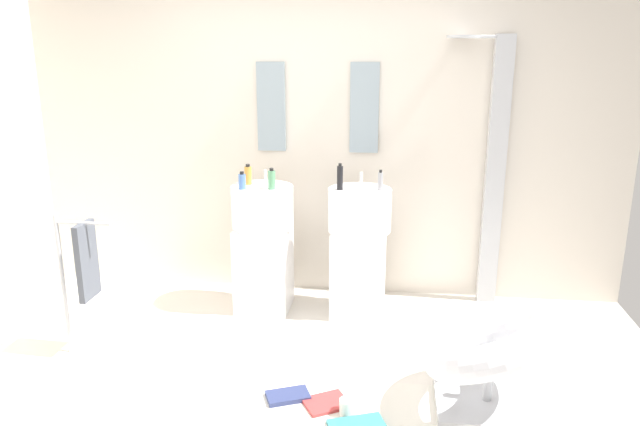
# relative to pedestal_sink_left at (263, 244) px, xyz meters

# --- Properties ---
(ground_plane) EXTENTS (4.80, 3.60, 0.04)m
(ground_plane) POSITION_rel_pedestal_sink_left_xyz_m (0.36, -1.18, -0.54)
(ground_plane) COLOR silver
(rear_partition) EXTENTS (4.80, 0.10, 2.60)m
(rear_partition) POSITION_rel_pedestal_sink_left_xyz_m (0.36, 0.47, 0.78)
(rear_partition) COLOR beige
(rear_partition) RESTS_ON ground_plane
(pedestal_sink_left) EXTENTS (0.46, 0.46, 1.07)m
(pedestal_sink_left) POSITION_rel_pedestal_sink_left_xyz_m (0.00, 0.00, 0.00)
(pedestal_sink_left) COLOR white
(pedestal_sink_left) RESTS_ON ground_plane
(pedestal_sink_right) EXTENTS (0.46, 0.46, 1.07)m
(pedestal_sink_right) POSITION_rel_pedestal_sink_left_xyz_m (0.73, 0.00, 0.00)
(pedestal_sink_right) COLOR white
(pedestal_sink_right) RESTS_ON ground_plane
(vanity_mirror_left) EXTENTS (0.22, 0.03, 0.68)m
(vanity_mirror_left) POSITION_rel_pedestal_sink_left_xyz_m (0.00, 0.40, 0.99)
(vanity_mirror_left) COLOR #8C9EA8
(vanity_mirror_right) EXTENTS (0.22, 0.03, 0.68)m
(vanity_mirror_right) POSITION_rel_pedestal_sink_left_xyz_m (0.73, 0.40, 0.99)
(vanity_mirror_right) COLOR #8C9EA8
(shower_column) EXTENTS (0.49, 0.24, 2.05)m
(shower_column) POSITION_rel_pedestal_sink_left_xyz_m (1.71, 0.35, 0.56)
(shower_column) COLOR #B7BABF
(shower_column) RESTS_ON ground_plane
(lounge_chair) EXTENTS (1.07, 1.07, 0.65)m
(lounge_chair) POSITION_rel_pedestal_sink_left_xyz_m (1.52, -1.19, -0.17)
(lounge_chair) COLOR #B7BABF
(lounge_chair) RESTS_ON ground_plane
(towel_rack) EXTENTS (0.37, 0.22, 0.95)m
(towel_rack) POSITION_rel_pedestal_sink_left_xyz_m (-0.98, -0.86, 0.11)
(towel_rack) COLOR #B7BABF
(towel_rack) RESTS_ON ground_plane
(area_rug) EXTENTS (1.13, 0.67, 0.01)m
(area_rug) POSITION_rel_pedestal_sink_left_xyz_m (0.68, -1.34, -0.51)
(area_rug) COLOR white
(area_rug) RESTS_ON ground_plane
(magazine_navy) EXTENTS (0.28, 0.23, 0.03)m
(magazine_navy) POSITION_rel_pedestal_sink_left_xyz_m (0.40, -1.24, -0.49)
(magazine_navy) COLOR navy
(magazine_navy) RESTS_ON area_rug
(magazine_red) EXTENTS (0.30, 0.28, 0.02)m
(magazine_red) POSITION_rel_pedestal_sink_left_xyz_m (0.63, -1.28, -0.50)
(magazine_red) COLOR #B73838
(magazine_red) RESTS_ON area_rug
(coffee_mug) EXTENTS (0.09, 0.09, 0.09)m
(coffee_mug) POSITION_rel_pedestal_sink_left_xyz_m (0.76, -1.36, -0.46)
(coffee_mug) COLOR white
(coffee_mug) RESTS_ON area_rug
(soap_bottle_blue) EXTENTS (0.05, 0.05, 0.13)m
(soap_bottle_blue) POSITION_rel_pedestal_sink_left_xyz_m (-0.12, -0.11, 0.51)
(soap_bottle_blue) COLOR #4C72B7
(soap_bottle_blue) RESTS_ON pedestal_sink_left
(soap_bottle_grey) EXTENTS (0.04, 0.04, 0.15)m
(soap_bottle_grey) POSITION_rel_pedestal_sink_left_xyz_m (0.87, -0.01, 0.52)
(soap_bottle_grey) COLOR #99999E
(soap_bottle_grey) RESTS_ON pedestal_sink_right
(soap_bottle_green) EXTENTS (0.05, 0.05, 0.15)m
(soap_bottle_green) POSITION_rel_pedestal_sink_left_xyz_m (0.09, -0.08, 0.52)
(soap_bottle_green) COLOR #59996B
(soap_bottle_green) RESTS_ON pedestal_sink_left
(soap_bottle_black) EXTENTS (0.04, 0.04, 0.19)m
(soap_bottle_black) POSITION_rel_pedestal_sink_left_xyz_m (0.58, -0.04, 0.54)
(soap_bottle_black) COLOR black
(soap_bottle_black) RESTS_ON pedestal_sink_right
(soap_bottle_amber) EXTENTS (0.05, 0.05, 0.15)m
(soap_bottle_amber) POSITION_rel_pedestal_sink_left_xyz_m (-0.11, 0.05, 0.52)
(soap_bottle_amber) COLOR #C68C38
(soap_bottle_amber) RESTS_ON pedestal_sink_left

